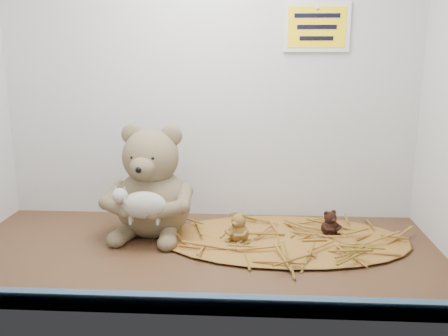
# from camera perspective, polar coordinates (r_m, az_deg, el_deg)

# --- Properties ---
(alcove_shell) EXTENTS (1.20, 0.60, 0.90)m
(alcove_shell) POSITION_cam_1_polar(r_m,az_deg,el_deg) (1.24, -2.64, 11.56)
(alcove_shell) COLOR #3F2816
(alcove_shell) RESTS_ON ground
(front_rail) EXTENTS (1.19, 0.02, 0.04)m
(front_rail) POSITION_cam_1_polar(r_m,az_deg,el_deg) (0.99, -4.74, -15.15)
(front_rail) COLOR #3E6177
(front_rail) RESTS_ON shelf_floor
(straw_bed) EXTENTS (0.65, 0.38, 0.01)m
(straw_bed) POSITION_cam_1_polar(r_m,az_deg,el_deg) (1.33, 6.96, -8.06)
(straw_bed) COLOR brown
(straw_bed) RESTS_ON shelf_floor
(main_teddy) EXTENTS (0.27, 0.28, 0.30)m
(main_teddy) POSITION_cam_1_polar(r_m,az_deg,el_deg) (1.34, -8.20, -1.43)
(main_teddy) COLOR #7B694C
(main_teddy) RESTS_ON shelf_floor
(toy_lamb) EXTENTS (0.15, 0.09, 0.09)m
(toy_lamb) POSITION_cam_1_polar(r_m,az_deg,el_deg) (1.25, -9.13, -4.19)
(toy_lamb) COLOR #BAB8A7
(toy_lamb) RESTS_ON main_teddy
(mini_teddy_tan) EXTENTS (0.09, 0.09, 0.08)m
(mini_teddy_tan) POSITION_cam_1_polar(r_m,az_deg,el_deg) (1.28, 1.73, -6.62)
(mini_teddy_tan) COLOR olive
(mini_teddy_tan) RESTS_ON straw_bed
(mini_teddy_brown) EXTENTS (0.08, 0.08, 0.07)m
(mini_teddy_brown) POSITION_cam_1_polar(r_m,az_deg,el_deg) (1.35, 12.00, -6.02)
(mini_teddy_brown) COLOR black
(mini_teddy_brown) RESTS_ON straw_bed
(wall_sign) EXTENTS (0.16, 0.01, 0.11)m
(wall_sign) POSITION_cam_1_polar(r_m,az_deg,el_deg) (1.45, 10.54, 15.56)
(wall_sign) COLOR yellow
(wall_sign) RESTS_ON back_wall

